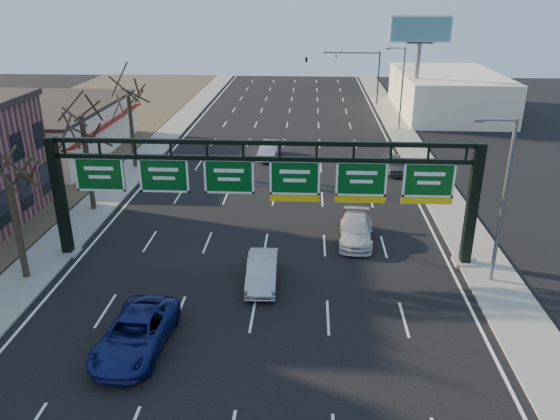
# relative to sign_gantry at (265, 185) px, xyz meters

# --- Properties ---
(ground) EXTENTS (160.00, 160.00, 0.00)m
(ground) POSITION_rel_sign_gantry_xyz_m (-0.16, -8.00, -4.63)
(ground) COLOR black
(ground) RESTS_ON ground
(sidewalk_left) EXTENTS (3.00, 120.00, 0.12)m
(sidewalk_left) POSITION_rel_sign_gantry_xyz_m (-12.96, 12.00, -4.57)
(sidewalk_left) COLOR gray
(sidewalk_left) RESTS_ON ground
(sidewalk_right) EXTENTS (3.00, 120.00, 0.12)m
(sidewalk_right) POSITION_rel_sign_gantry_xyz_m (12.64, 12.00, -4.57)
(sidewalk_right) COLOR gray
(sidewalk_right) RESTS_ON ground
(lane_markings) EXTENTS (21.60, 120.00, 0.01)m
(lane_markings) POSITION_rel_sign_gantry_xyz_m (-0.16, 12.00, -4.62)
(lane_markings) COLOR white
(lane_markings) RESTS_ON ground
(sign_gantry) EXTENTS (24.60, 1.20, 7.20)m
(sign_gantry) POSITION_rel_sign_gantry_xyz_m (0.00, 0.00, 0.00)
(sign_gantry) COLOR black
(sign_gantry) RESTS_ON ground
(cream_strip) EXTENTS (10.90, 18.40, 4.70)m
(cream_strip) POSITION_rel_sign_gantry_xyz_m (-21.64, 21.00, -2.27)
(cream_strip) COLOR beige
(cream_strip) RESTS_ON ground
(building_right_distant) EXTENTS (12.00, 20.00, 5.00)m
(building_right_distant) POSITION_rel_sign_gantry_xyz_m (19.84, 42.00, -2.13)
(building_right_distant) COLOR beige
(building_right_distant) RESTS_ON ground
(tree_gantry) EXTENTS (3.60, 3.60, 8.48)m
(tree_gantry) POSITION_rel_sign_gantry_xyz_m (-12.96, -3.00, 2.48)
(tree_gantry) COLOR #2E251A
(tree_gantry) RESTS_ON sidewalk_left
(tree_mid) EXTENTS (3.60, 3.60, 9.24)m
(tree_mid) POSITION_rel_sign_gantry_xyz_m (-12.96, 7.00, 3.23)
(tree_mid) COLOR #2E251A
(tree_mid) RESTS_ON sidewalk_left
(tree_far) EXTENTS (3.60, 3.60, 8.86)m
(tree_far) POSITION_rel_sign_gantry_xyz_m (-12.96, 17.00, 2.86)
(tree_far) COLOR #2E251A
(tree_far) RESTS_ON sidewalk_left
(streetlight_near) EXTENTS (2.15, 0.22, 9.00)m
(streetlight_near) POSITION_rel_sign_gantry_xyz_m (12.31, -2.00, 0.45)
(streetlight_near) COLOR slate
(streetlight_near) RESTS_ON sidewalk_right
(streetlight_far) EXTENTS (2.15, 0.22, 9.00)m
(streetlight_far) POSITION_rel_sign_gantry_xyz_m (12.31, 32.00, 0.45)
(streetlight_far) COLOR slate
(streetlight_far) RESTS_ON sidewalk_right
(billboard_right) EXTENTS (7.00, 0.50, 12.00)m
(billboard_right) POSITION_rel_sign_gantry_xyz_m (14.84, 36.98, 4.43)
(billboard_right) COLOR slate
(billboard_right) RESTS_ON ground
(traffic_signal_mast) EXTENTS (10.16, 0.54, 7.00)m
(traffic_signal_mast) POSITION_rel_sign_gantry_xyz_m (5.53, 47.00, 0.87)
(traffic_signal_mast) COLOR black
(traffic_signal_mast) RESTS_ON ground
(car_blue_suv) EXTENTS (3.00, 5.84, 1.58)m
(car_blue_suv) POSITION_rel_sign_gantry_xyz_m (-5.01, -8.93, -3.84)
(car_blue_suv) COLOR navy
(car_blue_suv) RESTS_ON ground
(car_silver_sedan) EXTENTS (1.70, 4.56, 1.49)m
(car_silver_sedan) POSITION_rel_sign_gantry_xyz_m (0.05, -2.89, -3.89)
(car_silver_sedan) COLOR #9FA0A4
(car_silver_sedan) RESTS_ON ground
(car_white_wagon) EXTENTS (2.39, 5.10, 1.44)m
(car_white_wagon) POSITION_rel_sign_gantry_xyz_m (5.48, 2.72, -3.91)
(car_white_wagon) COLOR silver
(car_white_wagon) RESTS_ON ground
(car_grey_far) EXTENTS (1.93, 4.33, 1.45)m
(car_grey_far) POSITION_rel_sign_gantry_xyz_m (9.83, 16.95, -3.91)
(car_grey_far) COLOR #444649
(car_grey_far) RESTS_ON ground
(car_silver_distant) EXTENTS (2.00, 4.78, 1.54)m
(car_silver_distant) POSITION_rel_sign_gantry_xyz_m (-1.25, 20.64, -3.86)
(car_silver_distant) COLOR #A5A5AA
(car_silver_distant) RESTS_ON ground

